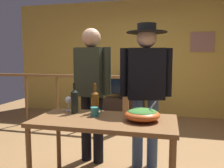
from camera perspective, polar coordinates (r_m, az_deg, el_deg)
ground_plane at (r=3.19m, az=1.10°, el=-18.16°), size 8.03×8.03×0.00m
back_wall at (r=5.48m, az=7.10°, el=6.31°), size 6.18×0.10×2.65m
framed_picture at (r=5.44m, az=21.32°, el=9.58°), size 0.49×0.03×0.42m
stair_railing at (r=4.46m, az=-7.76°, el=-2.20°), size 2.82×0.10×1.06m
tv_console at (r=5.30m, az=2.92°, el=-5.78°), size 0.90×0.40×0.42m
flat_screen_tv at (r=5.19m, az=2.89°, el=-0.72°), size 0.63×0.12×0.44m
serving_table at (r=2.30m, az=-1.86°, el=-10.43°), size 1.37×0.68×0.74m
salad_bowl at (r=2.21m, az=7.41°, el=-7.35°), size 0.34×0.34×0.19m
wine_glass at (r=2.62m, az=-10.69°, el=-4.08°), size 0.07×0.07×0.16m
wine_bottle_amber at (r=2.49m, az=-4.20°, el=-4.26°), size 0.08×0.08×0.32m
wine_bottle_dark at (r=2.50m, az=-9.18°, el=-4.07°), size 0.08×0.08×0.33m
mug_teal at (r=2.37m, az=-4.25°, el=-6.82°), size 0.12×0.08×0.09m
person_standing_left at (r=2.91m, az=-5.01°, el=-0.19°), size 0.52×0.29×1.69m
person_standing_right at (r=2.77m, az=8.33°, el=0.44°), size 0.60×0.47×1.72m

